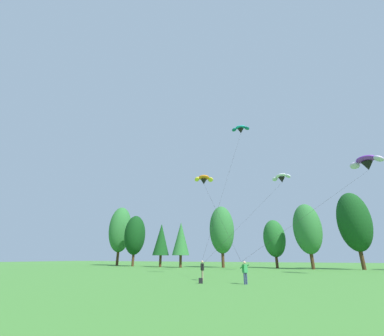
# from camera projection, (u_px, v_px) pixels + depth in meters

# --- Properties ---
(treeline_tree_a) EXTENTS (5.81, 5.81, 14.83)m
(treeline_tree_a) POSITION_uv_depth(u_px,v_px,m) (120.00, 229.00, 66.27)
(treeline_tree_a) COLOR #472D19
(treeline_tree_a) RESTS_ON ground_plane
(treeline_tree_b) EXTENTS (4.94, 4.94, 11.62)m
(treeline_tree_b) POSITION_uv_depth(u_px,v_px,m) (135.00, 235.00, 60.05)
(treeline_tree_b) COLOR #472D19
(treeline_tree_b) RESTS_ON ground_plane
(treeline_tree_c) EXTENTS (3.62, 3.62, 9.16)m
(treeline_tree_c) POSITION_uv_depth(u_px,v_px,m) (161.00, 239.00, 55.41)
(treeline_tree_c) COLOR #472D19
(treeline_tree_c) RESTS_ON ground_plane
(treeline_tree_d) EXTENTS (3.61, 3.61, 9.15)m
(treeline_tree_d) POSITION_uv_depth(u_px,v_px,m) (181.00, 239.00, 52.77)
(treeline_tree_d) COLOR #472D19
(treeline_tree_d) RESTS_ON ground_plane
(treeline_tree_e) EXTENTS (5.17, 5.17, 12.49)m
(treeline_tree_e) POSITION_uv_depth(u_px,v_px,m) (222.00, 230.00, 53.05)
(treeline_tree_e) COLOR #472D19
(treeline_tree_e) RESTS_ON ground_plane
(treeline_tree_f) EXTENTS (4.29, 4.29, 9.21)m
(treeline_tree_f) POSITION_uv_depth(u_px,v_px,m) (274.00, 238.00, 50.03)
(treeline_tree_f) COLOR #472D19
(treeline_tree_f) RESTS_ON ground_plane
(treeline_tree_g) EXTENTS (4.89, 4.89, 11.44)m
(treeline_tree_g) POSITION_uv_depth(u_px,v_px,m) (307.00, 229.00, 45.60)
(treeline_tree_g) COLOR #472D19
(treeline_tree_g) RESTS_ON ground_plane
(treeline_tree_h) EXTENTS (5.37, 5.37, 13.21)m
(treeline_tree_h) POSITION_uv_depth(u_px,v_px,m) (354.00, 221.00, 44.32)
(treeline_tree_h) COLOR #472D19
(treeline_tree_h) RESTS_ON ground_plane
(kite_flyer_near) EXTENTS (0.49, 0.58, 1.69)m
(kite_flyer_near) POSITION_uv_depth(u_px,v_px,m) (202.00, 269.00, 22.81)
(kite_flyer_near) COLOR gray
(kite_flyer_near) RESTS_ON ground_plane
(kite_flyer_mid) EXTENTS (0.75, 0.76, 1.69)m
(kite_flyer_mid) POSITION_uv_depth(u_px,v_px,m) (245.00, 270.00, 19.51)
(kite_flyer_mid) COLOR navy
(kite_flyer_mid) RESTS_ON ground_plane
(parafoil_kite_high_white) EXTENTS (8.58, 19.63, 13.80)m
(parafoil_kite_high_white) POSITION_uv_depth(u_px,v_px,m) (281.00, 178.00, 40.62)
(parafoil_kite_high_white) COLOR white
(parafoil_kite_mid_purple) EXTENTS (15.28, 15.97, 12.45)m
(parafoil_kite_mid_purple) POSITION_uv_depth(u_px,v_px,m) (366.00, 162.00, 31.13)
(parafoil_kite_mid_purple) COLOR purple
(parafoil_kite_far_teal) EXTENTS (3.65, 12.90, 20.53)m
(parafoil_kite_far_teal) POSITION_uv_depth(u_px,v_px,m) (241.00, 129.00, 39.34)
(parafoil_kite_far_teal) COLOR teal
(parafoil_kite_low_orange) EXTENTS (7.79, 9.87, 10.94)m
(parafoil_kite_low_orange) POSITION_uv_depth(u_px,v_px,m) (204.00, 179.00, 33.60)
(parafoil_kite_low_orange) COLOR orange
(backpack) EXTENTS (0.38, 0.34, 0.40)m
(backpack) POSITION_uv_depth(u_px,v_px,m) (201.00, 281.00, 19.94)
(backpack) COLOR black
(backpack) RESTS_ON ground_plane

